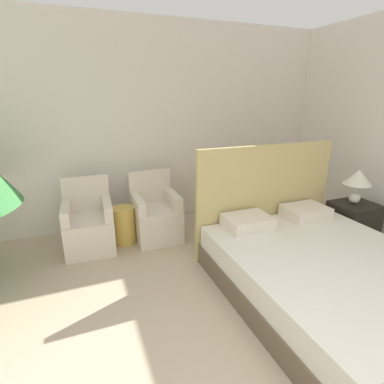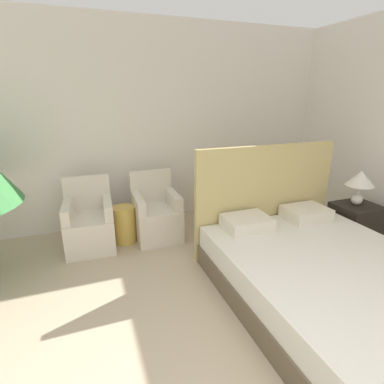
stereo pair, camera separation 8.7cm
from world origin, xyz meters
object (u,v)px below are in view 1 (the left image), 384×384
Objects in this scene: armchair_near_window_left at (89,228)px; table_lamp at (358,179)px; side_table at (124,225)px; nightstand at (352,223)px; bed at (322,269)px; armchair_near_window_right at (156,218)px.

table_lamp is (3.27, -1.06, 0.58)m from armchair_near_window_left.
table_lamp is 3.09m from side_table.
nightstand is 0.59m from table_lamp.
bed is 2.50× the size of armchair_near_window_left.
bed is 4.98× the size of table_lamp.
nightstand is (1.22, 0.73, -0.00)m from bed.
armchair_near_window_right is 2.68m from table_lamp.
table_lamp is at bearing 31.88° from bed.
armchair_near_window_right is at bearing 156.14° from table_lamp.
side_table is (-1.63, 1.82, -0.03)m from bed.
bed is 1.42m from nightstand.
armchair_near_window_left is at bearing 161.67° from nightstand.
bed is 2.17m from armchair_near_window_right.
armchair_near_window_right is at bearing -0.79° from side_table.
bed is 2.44m from side_table.
armchair_near_window_right is (0.87, 0.00, 0.00)m from armchair_near_window_left.
armchair_near_window_left is (-2.06, 1.81, 0.02)m from bed.
armchair_near_window_right is at bearing 123.29° from bed.
nightstand is 3.04m from side_table.
table_lamp is 0.91× the size of side_table.
bed reaches higher than armchair_near_window_left.
table_lamp reaches higher than side_table.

